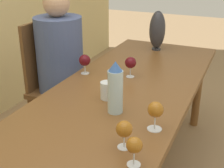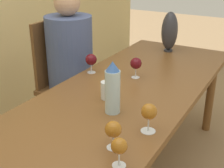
{
  "view_description": "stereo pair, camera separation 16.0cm",
  "coord_description": "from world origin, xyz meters",
  "px_view_note": "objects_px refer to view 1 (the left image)",
  "views": [
    {
      "loc": [
        -1.21,
        -0.66,
        1.51
      ],
      "look_at": [
        0.27,
        0.0,
        0.83
      ],
      "focal_mm": 50.0,
      "sensor_mm": 36.0,
      "label": 1
    },
    {
      "loc": [
        -1.13,
        -0.8,
        1.51
      ],
      "look_at": [
        0.27,
        0.0,
        0.83
      ],
      "focal_mm": 50.0,
      "sensor_mm": 36.0,
      "label": 2
    }
  ],
  "objects_px": {
    "water_bottle": "(115,88)",
    "chair_far": "(54,81)",
    "wine_glass_4": "(134,146)",
    "wine_glass_5": "(156,110)",
    "water_tumbler": "(107,90)",
    "wine_glass_1": "(124,129)",
    "person_far": "(62,66)",
    "wine_glass_0": "(131,63)",
    "wine_glass_7": "(85,61)",
    "vase": "(157,30)"
  },
  "relations": [
    {
      "from": "wine_glass_7",
      "to": "chair_far",
      "type": "relative_size",
      "value": 0.13
    },
    {
      "from": "wine_glass_7",
      "to": "person_far",
      "type": "bearing_deg",
      "value": 59.46
    },
    {
      "from": "wine_glass_5",
      "to": "person_far",
      "type": "xyz_separation_m",
      "value": [
        0.7,
        0.97,
        -0.16
      ]
    },
    {
      "from": "wine_glass_4",
      "to": "chair_far",
      "type": "relative_size",
      "value": 0.12
    },
    {
      "from": "wine_glass_5",
      "to": "person_far",
      "type": "relative_size",
      "value": 0.11
    },
    {
      "from": "water_tumbler",
      "to": "wine_glass_0",
      "type": "relative_size",
      "value": 0.73
    },
    {
      "from": "water_bottle",
      "to": "wine_glass_1",
      "type": "relative_size",
      "value": 2.2
    },
    {
      "from": "water_tumbler",
      "to": "wine_glass_7",
      "type": "relative_size",
      "value": 0.75
    },
    {
      "from": "wine_glass_1",
      "to": "chair_far",
      "type": "relative_size",
      "value": 0.13
    },
    {
      "from": "wine_glass_1",
      "to": "person_far",
      "type": "xyz_separation_m",
      "value": [
        0.9,
        0.9,
        -0.14
      ]
    },
    {
      "from": "wine_glass_0",
      "to": "chair_far",
      "type": "bearing_deg",
      "value": 80.95
    },
    {
      "from": "wine_glass_4",
      "to": "person_far",
      "type": "distance_m",
      "value": 1.41
    },
    {
      "from": "water_bottle",
      "to": "wine_glass_7",
      "type": "bearing_deg",
      "value": 44.01
    },
    {
      "from": "wine_glass_1",
      "to": "wine_glass_7",
      "type": "bearing_deg",
      "value": 39.17
    },
    {
      "from": "wine_glass_4",
      "to": "person_far",
      "type": "xyz_separation_m",
      "value": [
        1.0,
        0.98,
        -0.14
      ]
    },
    {
      "from": "wine_glass_7",
      "to": "chair_far",
      "type": "xyz_separation_m",
      "value": [
        0.18,
        0.4,
        -0.29
      ]
    },
    {
      "from": "wine_glass_0",
      "to": "person_far",
      "type": "distance_m",
      "value": 0.65
    },
    {
      "from": "water_bottle",
      "to": "chair_far",
      "type": "xyz_separation_m",
      "value": [
        0.62,
        0.82,
        -0.33
      ]
    },
    {
      "from": "wine_glass_5",
      "to": "wine_glass_0",
      "type": "bearing_deg",
      "value": 30.83
    },
    {
      "from": "wine_glass_1",
      "to": "chair_far",
      "type": "xyz_separation_m",
      "value": [
        0.9,
        0.99,
        -0.28
      ]
    },
    {
      "from": "water_bottle",
      "to": "person_far",
      "type": "xyz_separation_m",
      "value": [
        0.62,
        0.73,
        -0.19
      ]
    },
    {
      "from": "wine_glass_4",
      "to": "wine_glass_5",
      "type": "xyz_separation_m",
      "value": [
        0.3,
        0.0,
        0.01
      ]
    },
    {
      "from": "wine_glass_0",
      "to": "wine_glass_7",
      "type": "height_order",
      "value": "wine_glass_0"
    },
    {
      "from": "wine_glass_0",
      "to": "wine_glass_4",
      "type": "height_order",
      "value": "wine_glass_0"
    },
    {
      "from": "wine_glass_4",
      "to": "chair_far",
      "type": "height_order",
      "value": "chair_far"
    },
    {
      "from": "water_tumbler",
      "to": "wine_glass_5",
      "type": "height_order",
      "value": "wine_glass_5"
    },
    {
      "from": "wine_glass_0",
      "to": "wine_glass_1",
      "type": "distance_m",
      "value": 0.84
    },
    {
      "from": "water_tumbler",
      "to": "wine_glass_1",
      "type": "height_order",
      "value": "wine_glass_1"
    },
    {
      "from": "wine_glass_7",
      "to": "person_far",
      "type": "height_order",
      "value": "person_far"
    },
    {
      "from": "water_bottle",
      "to": "wine_glass_7",
      "type": "distance_m",
      "value": 0.61
    },
    {
      "from": "wine_glass_5",
      "to": "chair_far",
      "type": "height_order",
      "value": "chair_far"
    },
    {
      "from": "water_tumbler",
      "to": "wine_glass_5",
      "type": "xyz_separation_m",
      "value": [
        -0.22,
        -0.35,
        0.05
      ]
    },
    {
      "from": "vase",
      "to": "wine_glass_4",
      "type": "xyz_separation_m",
      "value": [
        -1.58,
        -0.38,
        -0.08
      ]
    },
    {
      "from": "wine_glass_5",
      "to": "wine_glass_7",
      "type": "xyz_separation_m",
      "value": [
        0.52,
        0.66,
        -0.01
      ]
    },
    {
      "from": "wine_glass_4",
      "to": "wine_glass_5",
      "type": "relative_size",
      "value": 0.88
    },
    {
      "from": "wine_glass_0",
      "to": "wine_glass_7",
      "type": "distance_m",
      "value": 0.32
    },
    {
      "from": "water_tumbler",
      "to": "person_far",
      "type": "height_order",
      "value": "person_far"
    },
    {
      "from": "person_far",
      "to": "chair_far",
      "type": "bearing_deg",
      "value": 90.0
    },
    {
      "from": "wine_glass_0",
      "to": "person_far",
      "type": "relative_size",
      "value": 0.11
    },
    {
      "from": "water_bottle",
      "to": "wine_glass_7",
      "type": "xyz_separation_m",
      "value": [
        0.44,
        0.42,
        -0.04
      ]
    },
    {
      "from": "water_tumbler",
      "to": "wine_glass_4",
      "type": "distance_m",
      "value": 0.62
    },
    {
      "from": "wine_glass_5",
      "to": "person_far",
      "type": "distance_m",
      "value": 1.21
    },
    {
      "from": "wine_glass_1",
      "to": "person_far",
      "type": "bearing_deg",
      "value": 44.8
    },
    {
      "from": "person_far",
      "to": "wine_glass_4",
      "type": "bearing_deg",
      "value": -135.62
    },
    {
      "from": "water_bottle",
      "to": "chair_far",
      "type": "bearing_deg",
      "value": 53.1
    },
    {
      "from": "wine_glass_1",
      "to": "wine_glass_5",
      "type": "relative_size",
      "value": 0.89
    },
    {
      "from": "water_bottle",
      "to": "wine_glass_0",
      "type": "xyz_separation_m",
      "value": [
        0.51,
        0.11,
        -0.04
      ]
    },
    {
      "from": "water_tumbler",
      "to": "chair_far",
      "type": "relative_size",
      "value": 0.1
    },
    {
      "from": "water_bottle",
      "to": "vase",
      "type": "relative_size",
      "value": 0.84
    },
    {
      "from": "wine_glass_5",
      "to": "chair_far",
      "type": "relative_size",
      "value": 0.14
    }
  ]
}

